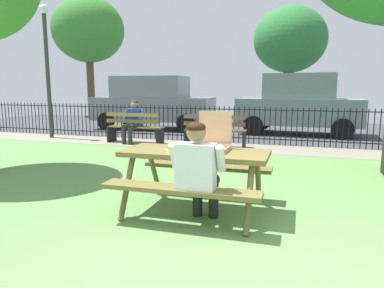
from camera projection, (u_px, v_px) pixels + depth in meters
ground at (256, 212)px, 4.46m from camera, size 28.00×10.71×0.02m
cobblestone_walkway at (281, 150)px, 8.83m from camera, size 28.00×1.40×0.01m
street_asphalt at (289, 130)px, 12.80m from camera, size 28.00×7.04×0.01m
picnic_table_foreground at (195, 164)px, 4.40m from camera, size 1.82×1.50×0.79m
pizza_box_open at (213, 143)px, 4.43m from camera, size 0.44×0.48×0.48m
pizza_slice_on_table at (176, 151)px, 4.35m from camera, size 0.29×0.32×0.02m
adult_at_table at (198, 169)px, 3.87m from camera, size 0.61×0.59×1.19m
iron_fence_streetside at (283, 126)px, 9.40m from camera, size 21.94×0.03×1.03m
park_bench_left at (135, 128)px, 9.83m from camera, size 1.61×0.51×0.85m
park_bench_center at (215, 131)px, 9.14m from camera, size 1.62×0.54×0.85m
person_on_park_bench at (133, 119)px, 9.83m from camera, size 0.63×0.62×1.19m
lamp_post_walkway at (47, 58)px, 10.57m from camera, size 0.28×0.28×3.96m
parked_car_far_left at (153, 102)px, 13.11m from camera, size 4.48×2.09×1.94m
parked_car_left at (299, 104)px, 11.54m from camera, size 3.98×1.99×1.98m
far_tree_left at (88, 30)px, 19.16m from camera, size 3.87×3.87×6.37m
far_tree_midleft at (290, 41)px, 16.11m from camera, size 3.30×3.30×5.18m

